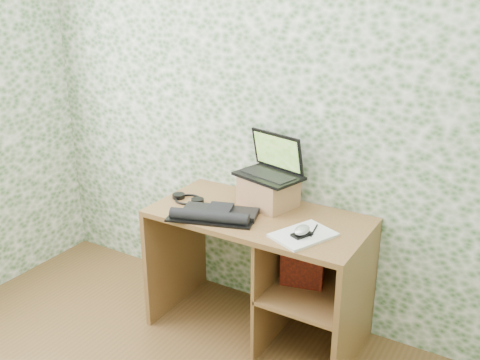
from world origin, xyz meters
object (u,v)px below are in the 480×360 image
Objects in this scene: riser at (268,191)px; laptop at (272,166)px; keyboard at (215,214)px; desk at (273,259)px; notepad at (303,235)px.

riser is 0.15m from laptop.
desk is at bearing 18.87° from keyboard.
laptop reaches higher than notepad.
riser is 0.60× the size of keyboard.
laptop is 0.43m from keyboard.
notepad is at bearing -26.61° from laptop.
laptop is 0.86× the size of keyboard.
keyboard is at bearing -99.92° from laptop.
laptop is at bearing 90.00° from riser.
riser is at bearing 44.65° from keyboard.
riser is 0.35m from keyboard.
keyboard reaches higher than desk.
riser reaches higher than notepad.
laptop reaches higher than keyboard.
keyboard is at bearing -151.36° from notepad.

